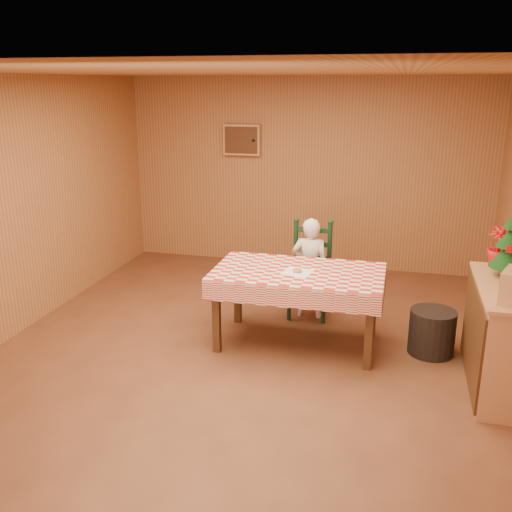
% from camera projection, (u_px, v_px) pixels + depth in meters
% --- Properties ---
extents(ground, '(6.00, 6.00, 0.00)m').
position_uv_depth(ground, '(251.00, 357.00, 5.46)').
color(ground, brown).
rests_on(ground, ground).
extents(cabin_walls, '(5.10, 6.05, 2.65)m').
position_uv_depth(cabin_walls, '(264.00, 158.00, 5.42)').
color(cabin_walls, '#A76C3C').
rests_on(cabin_walls, ground).
extents(dining_table, '(1.66, 0.96, 0.77)m').
position_uv_depth(dining_table, '(298.00, 279.00, 5.54)').
color(dining_table, '#4F2D15').
rests_on(dining_table, ground).
extents(ladder_chair, '(0.44, 0.40, 1.08)m').
position_uv_depth(ladder_chair, '(310.00, 272.00, 6.32)').
color(ladder_chair, black).
rests_on(ladder_chair, ground).
extents(seated_child, '(0.41, 0.27, 1.12)m').
position_uv_depth(seated_child, '(310.00, 268.00, 6.25)').
color(seated_child, silver).
rests_on(seated_child, ground).
extents(napkin, '(0.31, 0.31, 0.00)m').
position_uv_depth(napkin, '(297.00, 272.00, 5.47)').
color(napkin, white).
rests_on(napkin, dining_table).
extents(donut, '(0.09, 0.09, 0.03)m').
position_uv_depth(donut, '(297.00, 270.00, 5.46)').
color(donut, '#C08845').
rests_on(donut, napkin).
extents(shelf_unit, '(0.54, 1.24, 0.93)m').
position_uv_depth(shelf_unit, '(504.00, 338.00, 4.78)').
color(shelf_unit, tan).
rests_on(shelf_unit, ground).
extents(christmas_tree, '(0.34, 0.34, 0.62)m').
position_uv_depth(christmas_tree, '(512.00, 245.00, 4.79)').
color(christmas_tree, '#4F2D15').
rests_on(christmas_tree, shelf_unit).
extents(flower_arrangement, '(0.27, 0.27, 0.36)m').
position_uv_depth(flower_arrangement, '(499.00, 246.00, 5.11)').
color(flower_arrangement, '#B01110').
rests_on(flower_arrangement, shelf_unit).
extents(storage_bin, '(0.53, 0.53, 0.44)m').
position_uv_depth(storage_bin, '(432.00, 332.00, 5.48)').
color(storage_bin, black).
rests_on(storage_bin, ground).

